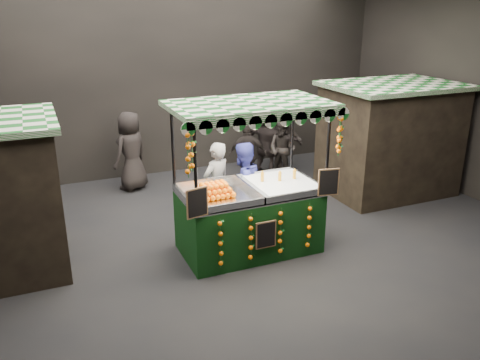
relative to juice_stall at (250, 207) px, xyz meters
name	(u,v)px	position (x,y,z in m)	size (l,w,h in m)	color
ground	(243,250)	(-0.13, 0.04, -0.85)	(12.00, 12.00, 0.00)	black
market_hall	(243,63)	(-0.13, 0.04, 2.53)	(12.10, 10.10, 5.05)	black
neighbour_stall_right	(389,138)	(4.27, 1.54, 0.46)	(3.00, 2.20, 2.60)	black
juice_stall	(250,207)	(0.00, 0.00, 0.00)	(2.83, 1.67, 2.74)	black
vendor_grey	(217,186)	(-0.22, 1.14, 0.04)	(0.77, 0.65, 1.79)	slate
vendor_blue	(243,187)	(0.24, 0.90, 0.04)	(1.05, 0.94, 1.79)	navy
shopper_1	(282,149)	(2.44, 3.43, -0.10)	(0.91, 0.92, 1.50)	#2B2623
shopper_2	(248,155)	(1.35, 3.17, -0.05)	(1.01, 0.70, 1.60)	black
shopper_3	(286,136)	(2.77, 3.85, 0.10)	(1.40, 1.10, 1.91)	#2C2624
shopper_4	(131,151)	(-1.33, 4.05, 0.11)	(1.12, 1.03, 1.92)	black
shopper_5	(267,140)	(2.24, 3.90, 0.05)	(1.38, 1.69, 1.81)	black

